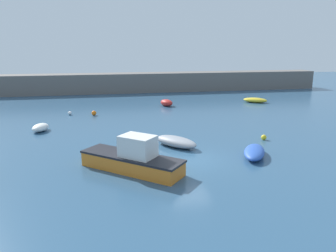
% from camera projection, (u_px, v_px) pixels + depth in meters
% --- Properties ---
extents(ground_plane, '(120.00, 120.00, 0.20)m').
position_uv_depth(ground_plane, '(190.00, 161.00, 20.57)').
color(ground_plane, '#2D5170').
extents(harbor_breakwater, '(57.42, 3.47, 2.85)m').
position_uv_depth(harbor_breakwater, '(138.00, 82.00, 50.02)').
color(harbor_breakwater, '#66605B').
rests_on(harbor_breakwater, ground_plane).
extents(rowboat_blue_near, '(3.21, 3.51, 0.73)m').
position_uv_depth(rowboat_blue_near, '(176.00, 142.00, 23.12)').
color(rowboat_blue_near, gray).
rests_on(rowboat_blue_near, ground_plane).
extents(open_tender_yellow, '(3.15, 2.72, 0.60)m').
position_uv_depth(open_tender_yellow, '(255.00, 100.00, 40.93)').
color(open_tender_yellow, yellow).
rests_on(open_tender_yellow, ground_plane).
extents(fishing_dinghy_green, '(1.62, 2.15, 0.64)m').
position_uv_depth(fishing_dinghy_green, '(40.00, 128.00, 27.26)').
color(fishing_dinghy_green, white).
rests_on(fishing_dinghy_green, ground_plane).
extents(motorboat_with_cabin, '(5.84, 5.37, 2.12)m').
position_uv_depth(motorboat_with_cabin, '(133.00, 159.00, 18.58)').
color(motorboat_with_cabin, orange).
rests_on(motorboat_with_cabin, ground_plane).
extents(dinghy_near_pier, '(1.77, 2.19, 0.77)m').
position_uv_depth(dinghy_near_pier, '(167.00, 103.00, 38.56)').
color(dinghy_near_pier, red).
rests_on(dinghy_near_pier, ground_plane).
extents(rowboat_white_midwater, '(2.65, 3.41, 0.63)m').
position_uv_depth(rowboat_white_midwater, '(254.00, 152.00, 21.03)').
color(rowboat_white_midwater, '#2D56B7').
rests_on(rowboat_white_midwater, ground_plane).
extents(mooring_buoy_yellow, '(0.40, 0.40, 0.40)m').
position_uv_depth(mooring_buoy_yellow, '(264.00, 137.00, 24.78)').
color(mooring_buoy_yellow, yellow).
rests_on(mooring_buoy_yellow, ground_plane).
extents(mooring_buoy_orange, '(0.49, 0.49, 0.49)m').
position_uv_depth(mooring_buoy_orange, '(94.00, 113.00, 33.39)').
color(mooring_buoy_orange, orange).
rests_on(mooring_buoy_orange, ground_plane).
extents(mooring_buoy_white, '(0.38, 0.38, 0.38)m').
position_uv_depth(mooring_buoy_white, '(70.00, 113.00, 33.63)').
color(mooring_buoy_white, white).
rests_on(mooring_buoy_white, ground_plane).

